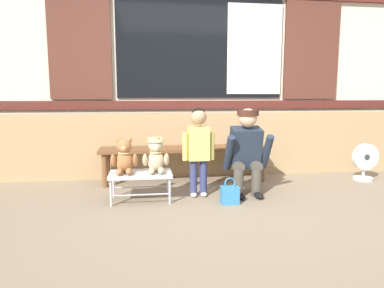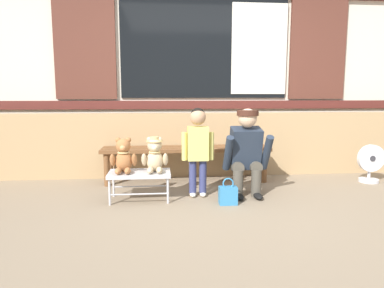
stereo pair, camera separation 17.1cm
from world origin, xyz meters
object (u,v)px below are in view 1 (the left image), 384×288
teddy_bear_with_hat (156,156)px  floor_fan (365,162)px  small_display_bench (141,176)px  child_standing (199,142)px  adult_crouching (247,151)px  wooden_bench_long (185,153)px  teddy_bear_plain (124,157)px  handbag_on_ground (230,194)px

teddy_bear_with_hat → floor_fan: bearing=10.1°
small_display_bench → teddy_bear_with_hat: 0.26m
child_standing → adult_crouching: (0.53, 0.00, -0.11)m
small_display_bench → teddy_bear_with_hat: (0.16, 0.00, 0.21)m
wooden_bench_long → teddy_bear_plain: (-0.70, -0.74, 0.09)m
teddy_bear_plain → wooden_bench_long: bearing=46.4°
teddy_bear_plain → child_standing: size_ratio=0.38×
teddy_bear_with_hat → child_standing: 0.48m
teddy_bear_plain → floor_fan: 3.05m
adult_crouching → wooden_bench_long: bearing=132.8°
small_display_bench → handbag_on_ground: bearing=-14.5°
teddy_bear_with_hat → wooden_bench_long: bearing=62.5°
wooden_bench_long → adult_crouching: bearing=-47.2°
floor_fan → wooden_bench_long: bearing=173.6°
teddy_bear_with_hat → child_standing: child_standing is taller
wooden_bench_long → teddy_bear_with_hat: teddy_bear_with_hat is taller
wooden_bench_long → adult_crouching: size_ratio=2.21×
teddy_bear_with_hat → handbag_on_ground: size_ratio=1.34×
child_standing → teddy_bear_with_hat: bearing=-170.5°
teddy_bear_with_hat → handbag_on_ground: (0.73, -0.23, -0.38)m
child_standing → handbag_on_ground: child_standing is taller
wooden_bench_long → floor_fan: 2.32m
adult_crouching → floor_fan: bearing=13.3°
small_display_bench → adult_crouching: bearing=4.1°
wooden_bench_long → handbag_on_ground: size_ratio=7.72×
wooden_bench_long → floor_fan: size_ratio=4.37×
teddy_bear_plain → adult_crouching: adult_crouching is taller
teddy_bear_plain → child_standing: child_standing is taller
handbag_on_ground → floor_fan: 2.08m
teddy_bear_plain → adult_crouching: bearing=3.5°
handbag_on_ground → wooden_bench_long: bearing=109.7°
wooden_bench_long → floor_fan: bearing=-6.4°
floor_fan → teddy_bear_plain: bearing=-170.9°
teddy_bear_plain → adult_crouching: 1.32m
child_standing → handbag_on_ground: bearing=-48.6°
handbag_on_ground → floor_fan: size_ratio=0.57×
adult_crouching → floor_fan: 1.75m
small_display_bench → teddy_bear_plain: size_ratio=1.76×
small_display_bench → wooden_bench_long: bearing=53.7°
handbag_on_ground → floor_fan: (1.95, 0.71, 0.14)m
handbag_on_ground → teddy_bear_with_hat: bearing=162.4°
wooden_bench_long → child_standing: child_standing is taller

